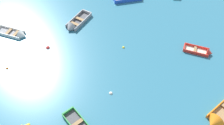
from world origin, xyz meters
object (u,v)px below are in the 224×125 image
mooring_buoy_outer_edge (111,93)px  mooring_buoy_midfield (48,48)px  rowboat_orange_back_row_left (218,119)px  rowboat_grey_back_row_center (74,25)px  rowboat_white_back_row_right (17,34)px  mooring_buoy_between_boats_left (7,68)px  rowboat_red_near_camera (203,52)px  mooring_buoy_near_foreground (123,48)px

mooring_buoy_outer_edge → mooring_buoy_midfield: 9.61m
mooring_buoy_outer_edge → mooring_buoy_midfield: bearing=151.2°
rowboat_orange_back_row_left → mooring_buoy_outer_edge: rowboat_orange_back_row_left is taller
rowboat_grey_back_row_center → rowboat_white_back_row_right: 6.85m
rowboat_grey_back_row_center → mooring_buoy_between_boats_left: bearing=-121.7°
rowboat_red_near_camera → rowboat_white_back_row_right: rowboat_white_back_row_right is taller
rowboat_grey_back_row_center → mooring_buoy_outer_edge: (6.60, -8.82, -0.21)m
rowboat_orange_back_row_left → mooring_buoy_between_boats_left: (-21.67, 1.63, -0.19)m
mooring_buoy_between_boats_left → rowboat_white_back_row_right: bearing=103.9°
rowboat_grey_back_row_center → mooring_buoy_near_foreground: bearing=-19.3°
rowboat_red_near_camera → rowboat_orange_back_row_left: bearing=-82.9°
rowboat_grey_back_row_center → rowboat_red_near_camera: size_ratio=1.35×
rowboat_grey_back_row_center → rowboat_white_back_row_right: bearing=-154.7°
mooring_buoy_between_boats_left → rowboat_orange_back_row_left: bearing=-4.3°
rowboat_white_back_row_right → mooring_buoy_between_boats_left: 5.22m
rowboat_grey_back_row_center → mooring_buoy_near_foreground: (6.71, -2.35, -0.21)m
mooring_buoy_outer_edge → mooring_buoy_between_boats_left: size_ratio=1.22×
mooring_buoy_outer_edge → rowboat_orange_back_row_left: bearing=-4.6°
rowboat_orange_back_row_left → mooring_buoy_outer_edge: (-10.13, 0.81, -0.19)m
rowboat_orange_back_row_left → rowboat_white_back_row_right: bearing=163.7°
rowboat_orange_back_row_left → rowboat_red_near_camera: 8.36m
rowboat_grey_back_row_center → mooring_buoy_midfield: rowboat_grey_back_row_center is taller
rowboat_grey_back_row_center → mooring_buoy_outer_edge: size_ratio=12.87×
rowboat_grey_back_row_center → mooring_buoy_between_boats_left: rowboat_grey_back_row_center is taller
rowboat_red_near_camera → mooring_buoy_between_boats_left: 21.68m
rowboat_grey_back_row_center → rowboat_red_near_camera: bearing=-4.8°
mooring_buoy_between_boats_left → rowboat_grey_back_row_center: bearing=58.3°
rowboat_red_near_camera → mooring_buoy_midfield: (-17.51, -2.85, -0.18)m
rowboat_red_near_camera → mooring_buoy_near_foreground: rowboat_red_near_camera is taller
rowboat_grey_back_row_center → mooring_buoy_near_foreground: 7.11m
rowboat_white_back_row_right → mooring_buoy_outer_edge: rowboat_white_back_row_right is taller
rowboat_orange_back_row_left → rowboat_red_near_camera: size_ratio=1.39×
rowboat_red_near_camera → mooring_buoy_near_foreground: 9.04m
mooring_buoy_outer_edge → mooring_buoy_between_boats_left: bearing=175.9°
rowboat_orange_back_row_left → mooring_buoy_midfield: rowboat_orange_back_row_left is taller
mooring_buoy_near_foreground → mooring_buoy_between_boats_left: bearing=-154.1°
rowboat_orange_back_row_left → rowboat_white_back_row_right: rowboat_orange_back_row_left is taller
rowboat_white_back_row_right → mooring_buoy_between_boats_left: (1.25, -5.07, -0.18)m
mooring_buoy_midfield → rowboat_red_near_camera: bearing=9.3°
rowboat_orange_back_row_left → mooring_buoy_midfield: size_ratio=9.79×
mooring_buoy_outer_edge → mooring_buoy_near_foreground: mooring_buoy_outer_edge is taller
mooring_buoy_midfield → mooring_buoy_between_boats_left: mooring_buoy_midfield is taller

